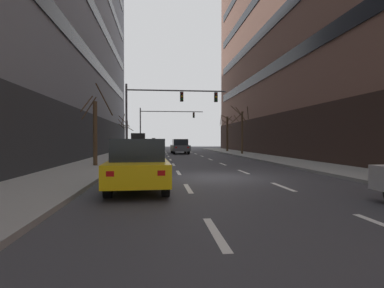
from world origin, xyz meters
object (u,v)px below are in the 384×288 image
Objects in this scene: taxi_driving_2 at (138,165)px; street_tree_1 at (95,130)px; street_tree_3 at (227,132)px; taxi_driving_1 at (154,146)px; street_tree_0 at (242,129)px; traffic_signal_0 at (162,105)px; car_driving_0 at (180,146)px; street_tree_2 at (126,134)px; traffic_signal_1 at (160,121)px.

street_tree_1 reaches higher than taxi_driving_2.
street_tree_1 is at bearing -120.79° from street_tree_3.
taxi_driving_1 is 0.85× the size of street_tree_0.
traffic_signal_0 is 9.72m from street_tree_1.
car_driving_0 is 26.03m from taxi_driving_2.
street_tree_2 reaches higher than taxi_driving_2.
street_tree_2 is (-6.21, 1.08, 1.44)m from car_driving_0.
car_driving_0 is at bearing 76.29° from traffic_signal_0.
taxi_driving_1 is 0.51× the size of traffic_signal_0.
traffic_signal_0 is 1.87× the size of street_tree_3.
traffic_signal_0 is 0.89× the size of traffic_signal_1.
street_tree_3 is (0.03, 7.16, -0.19)m from street_tree_0.
street_tree_2 is (-3.11, -3.64, 1.46)m from taxi_driving_1.
traffic_signal_1 reaches higher than taxi_driving_1.
street_tree_2 is (-0.05, 18.51, 0.09)m from street_tree_1.
traffic_signal_1 is at bearing 83.08° from taxi_driving_1.
street_tree_3 is (8.53, 12.48, -2.03)m from traffic_signal_0.
street_tree_0 is at bearing -41.34° from taxi_driving_1.
traffic_signal_0 reaches higher than street_tree_2.
traffic_signal_1 is 12.09m from street_tree_2.
street_tree_2 is (-4.02, -11.16, -2.29)m from traffic_signal_1.
traffic_signal_1 is 30.04m from street_tree_1.
taxi_driving_1 is 8.46m from traffic_signal_1.
street_tree_1 is 18.51m from street_tree_2.
traffic_signal_0 reaches higher than car_driving_0.
street_tree_0 is (8.52, -15.82, -1.81)m from traffic_signal_1.
street_tree_3 is at bearing 72.06° from taxi_driving_2.
taxi_driving_1 is at bearing 49.49° from street_tree_2.
taxi_driving_2 is 0.98× the size of street_tree_2.
taxi_driving_2 is 0.46× the size of traffic_signal_1.
traffic_signal_1 reaches higher than street_tree_3.
street_tree_0 is 1.12× the size of street_tree_1.
traffic_signal_1 reaches higher than car_driving_0.
traffic_signal_1 reaches higher than street_tree_0.
traffic_signal_0 is at bearing -124.36° from street_tree_3.
street_tree_0 is 18.66m from street_tree_1.
traffic_signal_0 is 21.15m from traffic_signal_1.
car_driving_0 is 12.99m from traffic_signal_1.
traffic_signal_0 is at bearing -67.97° from street_tree_2.
street_tree_3 is (8.55, -8.66, -2.00)m from traffic_signal_1.
taxi_driving_2 reaches higher than taxi_driving_1.
taxi_driving_2 is 9.03m from street_tree_1.
traffic_signal_1 is at bearing 90.04° from traffic_signal_0.
taxi_driving_1 is at bearing 138.66° from street_tree_0.
traffic_signal_1 is 12.34m from street_tree_3.
taxi_driving_2 is at bearing -107.94° from street_tree_3.
street_tree_3 reaches higher than street_tree_1.
street_tree_1 is (-3.00, 8.41, 1.36)m from taxi_driving_2.
traffic_signal_0 is (0.93, -13.63, 3.79)m from taxi_driving_1.
taxi_driving_2 is 38.28m from traffic_signal_1.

